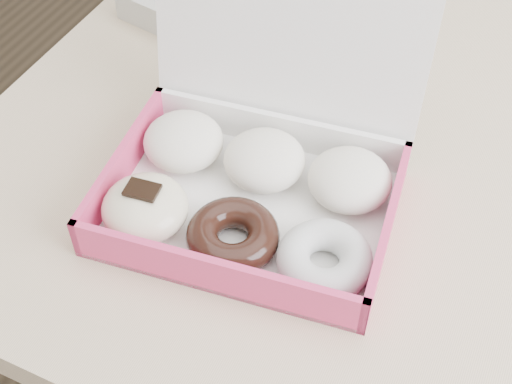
% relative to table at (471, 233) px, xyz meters
% --- Properties ---
extents(table, '(1.20, 0.80, 0.75)m').
position_rel_table_xyz_m(table, '(0.00, 0.00, 0.00)').
color(table, tan).
rests_on(table, ground).
extents(donut_box, '(0.33, 0.30, 0.22)m').
position_rel_table_xyz_m(donut_box, '(-0.23, -0.13, 0.11)').
color(donut_box, white).
rests_on(donut_box, table).
extents(newspapers, '(0.29, 0.25, 0.04)m').
position_rel_table_xyz_m(newspapers, '(-0.41, 0.19, 0.10)').
color(newspapers, beige).
rests_on(newspapers, table).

